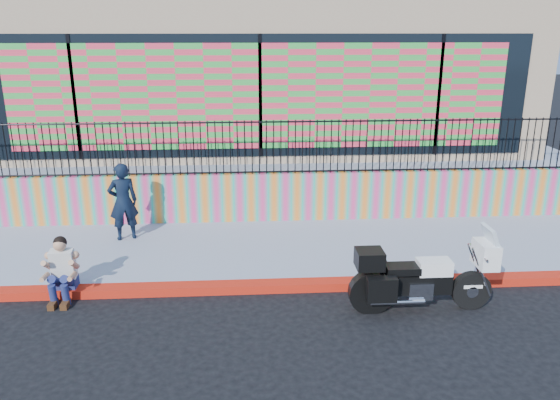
{
  "coord_description": "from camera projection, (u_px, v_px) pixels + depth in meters",
  "views": [
    {
      "loc": [
        -0.36,
        -8.59,
        4.36
      ],
      "look_at": [
        0.27,
        1.2,
        1.27
      ],
      "focal_mm": 35.0,
      "sensor_mm": 36.0,
      "label": 1
    }
  ],
  "objects": [
    {
      "name": "ground",
      "position": [
        269.0,
        290.0,
        9.51
      ],
      "size": [
        90.0,
        90.0,
        0.0
      ],
      "primitive_type": "plane",
      "color": "black",
      "rests_on": "ground"
    },
    {
      "name": "red_curb",
      "position": [
        269.0,
        286.0,
        9.49
      ],
      "size": [
        16.0,
        0.3,
        0.15
      ],
      "primitive_type": "cube",
      "color": "#B4160C",
      "rests_on": "ground"
    },
    {
      "name": "sidewalk",
      "position": [
        265.0,
        250.0,
        11.06
      ],
      "size": [
        16.0,
        3.0,
        0.15
      ],
      "primitive_type": "cube",
      "color": "#8D96A9",
      "rests_on": "ground"
    },
    {
      "name": "mural_wall",
      "position": [
        262.0,
        197.0,
        12.39
      ],
      "size": [
        16.0,
        0.2,
        1.1
      ],
      "primitive_type": "cube",
      "color": "#E63C7F",
      "rests_on": "sidewalk"
    },
    {
      "name": "metal_fence",
      "position": [
        262.0,
        147.0,
        12.04
      ],
      "size": [
        15.8,
        0.04,
        1.2
      ],
      "primitive_type": null,
      "color": "black",
      "rests_on": "mural_wall"
    },
    {
      "name": "elevated_platform",
      "position": [
        257.0,
        152.0,
        17.27
      ],
      "size": [
        16.0,
        10.0,
        1.25
      ],
      "primitive_type": "cube",
      "color": "#8D96A9",
      "rests_on": "ground"
    },
    {
      "name": "storefront_building",
      "position": [
        256.0,
        67.0,
        16.27
      ],
      "size": [
        14.0,
        8.06,
        4.0
      ],
      "color": "tan",
      "rests_on": "elevated_platform"
    },
    {
      "name": "police_motorcycle",
      "position": [
        420.0,
        276.0,
        8.67
      ],
      "size": [
        2.28,
        0.75,
        1.42
      ],
      "color": "black",
      "rests_on": "ground"
    },
    {
      "name": "police_officer",
      "position": [
        123.0,
        202.0,
        11.2
      ],
      "size": [
        0.69,
        0.57,
        1.62
      ],
      "primitive_type": "imported",
      "rotation": [
        0.0,
        0.0,
        3.5
      ],
      "color": "black",
      "rests_on": "sidewalk"
    },
    {
      "name": "seated_man",
      "position": [
        61.0,
        275.0,
        9.03
      ],
      "size": [
        0.54,
        0.71,
        1.06
      ],
      "color": "navy",
      "rests_on": "ground"
    }
  ]
}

